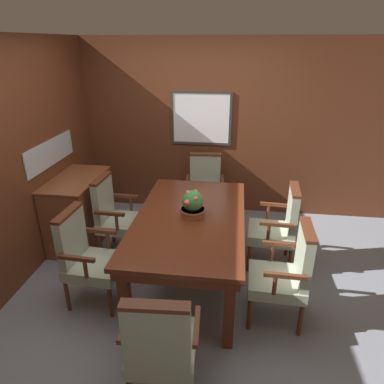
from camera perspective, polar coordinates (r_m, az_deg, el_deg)
The scene contains 12 objects.
ground_plane at distance 3.77m, azimuth -3.07°, elevation -15.21°, with size 14.00×14.00×0.00m, color gray.
wall_back at distance 4.96m, azimuth 0.68°, elevation 10.45°, with size 7.20×0.08×2.45m.
wall_left at distance 3.79m, azimuth -28.34°, elevation 3.31°, with size 0.08×7.20×2.45m.
dining_table at distance 3.48m, azimuth -0.33°, elevation -5.43°, with size 1.08×1.90×0.77m.
chair_left_near at distance 3.45m, azimuth -17.19°, elevation -10.03°, with size 0.52×0.53×0.96m.
chair_right_near at distance 3.21m, azimuth 15.46°, elevation -12.69°, with size 0.51×0.53×0.96m.
chair_left_far at distance 4.13m, azimuth -12.72°, elevation -3.61°, with size 0.51×0.53×0.96m.
chair_head_far at distance 4.76m, azimuth 2.14°, elevation 0.77°, with size 0.54×0.53×0.96m.
chair_head_near at distance 2.52m, azimuth -5.24°, elevation -23.89°, with size 0.54×0.53×0.96m.
chair_right_far at distance 3.92m, azimuth 14.25°, elevation -5.35°, with size 0.52×0.53×0.96m.
potted_plant at distance 3.40m, azimuth 0.12°, elevation -2.07°, with size 0.25×0.25×0.27m.
sideboard_cabinet at distance 4.51m, azimuth -18.21°, elevation -2.92°, with size 0.55×0.98×0.86m.
Camera 1 is at (0.58, -2.87, 2.37)m, focal length 32.00 mm.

